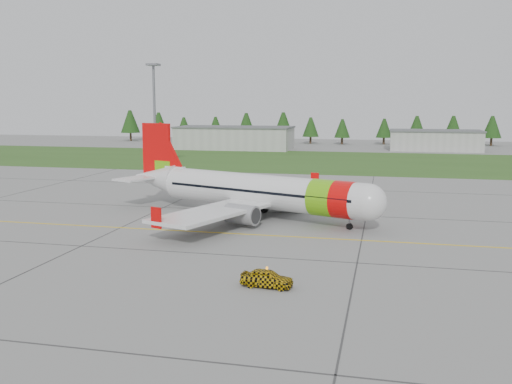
# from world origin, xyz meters

# --- Properties ---
(ground) EXTENTS (320.00, 320.00, 0.00)m
(ground) POSITION_xyz_m (0.00, 0.00, 0.00)
(ground) COLOR gray
(ground) RESTS_ON ground
(aircraft) EXTENTS (33.08, 31.44, 10.45)m
(aircraft) POSITION_xyz_m (-2.38, 16.67, 3.01)
(aircraft) COLOR silver
(aircraft) RESTS_ON ground
(follow_me_car) EXTENTS (1.42, 1.63, 3.79)m
(follow_me_car) POSITION_xyz_m (4.02, -7.63, 1.90)
(follow_me_car) COLOR yellow
(follow_me_car) RESTS_ON ground
(service_van) EXTENTS (1.66, 1.60, 4.01)m
(service_van) POSITION_xyz_m (-28.34, 55.51, 2.01)
(service_van) COLOR silver
(service_van) RESTS_ON ground
(grass_strip) EXTENTS (320.00, 50.00, 0.03)m
(grass_strip) POSITION_xyz_m (0.00, 82.00, 0.01)
(grass_strip) COLOR #30561E
(grass_strip) RESTS_ON ground
(taxi_guideline) EXTENTS (120.00, 0.25, 0.02)m
(taxi_guideline) POSITION_xyz_m (0.00, 8.00, 0.01)
(taxi_guideline) COLOR gold
(taxi_guideline) RESTS_ON ground
(hangar_west) EXTENTS (32.00, 14.00, 6.00)m
(hangar_west) POSITION_xyz_m (-30.00, 110.00, 3.00)
(hangar_west) COLOR #A8A8A3
(hangar_west) RESTS_ON ground
(hangar_east) EXTENTS (24.00, 12.00, 5.20)m
(hangar_east) POSITION_xyz_m (25.00, 118.00, 2.60)
(hangar_east) COLOR #A8A8A3
(hangar_east) RESTS_ON ground
(floodlight_mast) EXTENTS (0.50, 0.50, 20.00)m
(floodlight_mast) POSITION_xyz_m (-32.00, 58.00, 10.00)
(floodlight_mast) COLOR slate
(floodlight_mast) RESTS_ON ground
(treeline) EXTENTS (160.00, 8.00, 10.00)m
(treeline) POSITION_xyz_m (0.00, 138.00, 5.00)
(treeline) COLOR #1C3F14
(treeline) RESTS_ON ground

